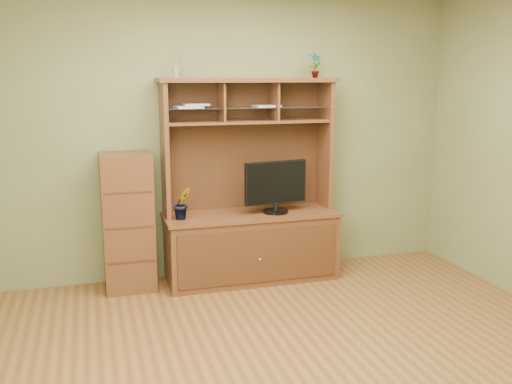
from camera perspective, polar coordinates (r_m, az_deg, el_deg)
name	(u,v)px	position (r m, az deg, el deg)	size (l,w,h in m)	color
room	(307,167)	(3.62, 5.16, 2.53)	(4.54, 4.04, 2.74)	brown
media_hutch	(250,225)	(5.44, -0.57, -3.35)	(1.66, 0.61, 1.90)	#492714
monitor	(276,186)	(5.34, 1.99, 0.64)	(0.62, 0.24, 0.49)	black
orchid_plant	(182,203)	(5.15, -7.39, -1.13)	(0.16, 0.13, 0.29)	#306121
top_plant	(315,65)	(5.55, 5.91, 12.52)	(0.13, 0.09, 0.24)	#2B6523
reed_diffuser	(176,65)	(5.19, -8.03, 12.51)	(0.06, 0.06, 0.30)	silver
magazines	(217,106)	(5.26, -3.95, 8.58)	(1.00, 0.22, 0.04)	#B1B1B6
side_cabinet	(128,222)	(5.27, -12.67, -2.95)	(0.45, 0.41, 1.25)	#492714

